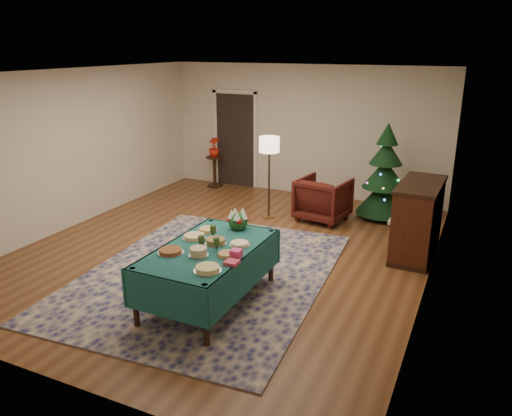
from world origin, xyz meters
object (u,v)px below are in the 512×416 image
at_px(christmas_tree, 385,176).
at_px(potted_plant, 214,151).
at_px(armchair, 323,197).
at_px(buffet_table, 208,259).
at_px(floor_lamp, 269,149).
at_px(gift_box, 236,254).
at_px(side_table, 215,172).
at_px(piano, 417,220).

bearing_deg(christmas_tree, potted_plant, 171.91).
xyz_separation_m(armchair, potted_plant, (-2.91, 1.15, 0.37)).
distance_m(buffet_table, floor_lamp, 3.41).
relative_size(buffet_table, armchair, 2.19).
bearing_deg(buffet_table, armchair, 84.60).
bearing_deg(armchair, gift_box, 100.44).
height_order(armchair, potted_plant, potted_plant).
height_order(gift_box, side_table, gift_box).
relative_size(armchair, side_table, 1.27).
distance_m(gift_box, side_table, 5.71).
xyz_separation_m(gift_box, armchair, (-0.10, 3.68, -0.35)).
relative_size(armchair, piano, 0.65).
bearing_deg(gift_box, side_table, 121.99).
distance_m(armchair, piano, 2.01).
bearing_deg(christmas_tree, gift_box, -101.25).
xyz_separation_m(floor_lamp, piano, (2.73, -0.66, -0.72)).
xyz_separation_m(floor_lamp, side_table, (-1.96, 1.43, -0.95)).
relative_size(armchair, floor_lamp, 0.57).
distance_m(buffet_table, side_table, 5.38).
bearing_deg(gift_box, buffet_table, 164.97).
bearing_deg(potted_plant, floor_lamp, -36.24).
bearing_deg(floor_lamp, gift_box, -72.66).
bearing_deg(armchair, side_table, -12.80).
bearing_deg(side_table, potted_plant, 180.00).
relative_size(gift_box, floor_lamp, 0.08).
distance_m(gift_box, christmas_tree, 4.37).
bearing_deg(side_table, armchair, -21.60).
height_order(potted_plant, piano, piano).
bearing_deg(gift_box, piano, 58.69).
xyz_separation_m(potted_plant, christmas_tree, (3.87, -0.55, -0.01)).
height_order(side_table, piano, piano).
height_order(potted_plant, christmas_tree, christmas_tree).
bearing_deg(potted_plant, christmas_tree, -8.09).
distance_m(armchair, christmas_tree, 1.19).
relative_size(buffet_table, potted_plant, 4.44).
xyz_separation_m(armchair, piano, (1.77, -0.94, 0.12)).
bearing_deg(side_table, christmas_tree, -8.09).
relative_size(potted_plant, piano, 0.32).
bearing_deg(potted_plant, side_table, 0.00).
height_order(floor_lamp, side_table, floor_lamp).
relative_size(gift_box, christmas_tree, 0.07).
distance_m(gift_box, floor_lamp, 3.59).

